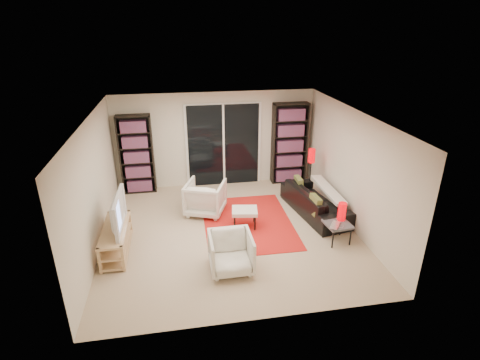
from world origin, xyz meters
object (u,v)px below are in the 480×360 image
floor_lamp (311,161)px  armchair_back (205,198)px  tv_stand (116,239)px  sofa (315,201)px  ottoman (245,212)px  bookshelf_right (289,143)px  armchair_front (231,253)px  side_table (338,225)px  bookshelf_left (137,155)px

floor_lamp → armchair_back: bearing=-170.3°
tv_stand → floor_lamp: bearing=21.2°
sofa → ottoman: size_ratio=3.42×
bookshelf_right → floor_lamp: 1.04m
tv_stand → armchair_front: size_ratio=1.84×
floor_lamp → side_table: bearing=-94.6°
tv_stand → floor_lamp: 4.69m
bookshelf_left → armchair_back: bearing=-43.3°
floor_lamp → sofa: bearing=-101.1°
ottoman → side_table: bearing=-27.7°
bookshelf_right → sofa: bearing=-87.7°
tv_stand → bookshelf_left: bearing=84.9°
bookshelf_right → tv_stand: 4.95m
sofa → tv_stand: bearing=91.7°
sofa → armchair_back: bearing=70.5°
bookshelf_right → sofa: size_ratio=1.06×
bookshelf_left → floor_lamp: bearing=-13.7°
bookshelf_left → floor_lamp: 4.21m
tv_stand → sofa: size_ratio=0.69×
sofa → side_table: (0.01, -1.19, 0.07)m
bookshelf_right → armchair_back: bearing=-148.3°
tv_stand → bookshelf_right: bearing=33.2°
side_table → bookshelf_left: bearing=142.1°
tv_stand → floor_lamp: (4.33, 1.68, 0.64)m
ottoman → armchair_front: bearing=-109.5°
sofa → armchair_back: size_ratio=2.41×
armchair_back → side_table: bearing=166.8°
tv_stand → armchair_back: armchair_back is taller
tv_stand → sofa: bearing=11.1°
bookshelf_right → armchair_front: 4.21m
armchair_front → side_table: size_ratio=1.45×
bookshelf_left → tv_stand: bookshelf_left is taller
bookshelf_left → armchair_front: (1.77, -3.59, -0.64)m
armchair_front → floor_lamp: bearing=47.7°
tv_stand → armchair_front: bearing=-24.4°
tv_stand → sofa: (4.16, 0.82, 0.03)m
sofa → side_table: sofa is taller
bookshelf_left → sofa: bookshelf_left is taller
sofa → armchair_front: armchair_front is taller
armchair_back → armchair_front: 2.17m
side_table → armchair_front: bearing=-166.1°
tv_stand → armchair_front: (2.01, -0.91, 0.07)m
sofa → side_table: bearing=170.9°
bookshelf_right → sofa: bookshelf_right is taller
sofa → ottoman: (-1.65, -0.32, 0.05)m
bookshelf_right → armchair_back: size_ratio=2.56×
floor_lamp → ottoman: bearing=-146.9°
tv_stand → armchair_front: 2.21m
bookshelf_left → side_table: bookshelf_left is taller
bookshelf_right → armchair_front: size_ratio=2.82×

